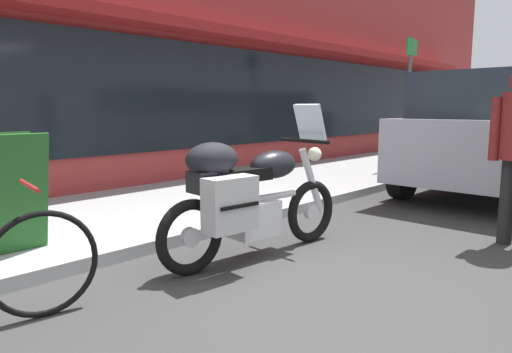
# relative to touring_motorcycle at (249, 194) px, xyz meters

# --- Properties ---
(ground_plane) EXTENTS (80.00, 80.00, 0.00)m
(ground_plane) POSITION_rel_touring_motorcycle_xyz_m (-0.22, -0.53, -0.60)
(ground_plane) COLOR #353535
(storefront_building) EXTENTS (20.53, 0.90, 7.33)m
(storefront_building) POSITION_rel_touring_motorcycle_xyz_m (6.04, 3.76, 2.98)
(storefront_building) COLOR maroon
(storefront_building) RESTS_ON ground_plane
(sidewalk_curb) EXTENTS (30.00, 2.82, 0.12)m
(sidewalk_curb) POSITION_rel_touring_motorcycle_xyz_m (8.78, 2.19, -0.54)
(sidewalk_curb) COLOR #989898
(sidewalk_curb) RESTS_ON ground_plane
(touring_motorcycle) EXTENTS (2.08, 0.62, 1.39)m
(touring_motorcycle) POSITION_rel_touring_motorcycle_xyz_m (0.00, 0.00, 0.00)
(touring_motorcycle) COLOR black
(touring_motorcycle) RESTS_ON ground_plane
(parked_minivan) EXTENTS (4.58, 2.14, 1.84)m
(parked_minivan) POSITION_rel_touring_motorcycle_xyz_m (5.06, -0.68, 0.37)
(parked_minivan) COLOR #9EA3AD
(parked_minivan) RESTS_ON ground_plane
(sandwich_board_sign) EXTENTS (0.55, 0.43, 1.02)m
(sandwich_board_sign) POSITION_rel_touring_motorcycle_xyz_m (-1.47, 1.41, 0.03)
(sandwich_board_sign) COLOR #1E511E
(sandwich_board_sign) RESTS_ON sidewalk_curb
(parking_sign_pole) EXTENTS (0.44, 0.07, 2.62)m
(parking_sign_pole) POSITION_rel_touring_motorcycle_xyz_m (6.15, 1.39, 1.06)
(parking_sign_pole) COLOR #59595B
(parking_sign_pole) RESTS_ON sidewalk_curb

